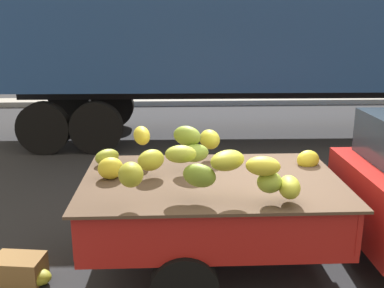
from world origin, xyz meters
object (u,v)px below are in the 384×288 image
pickup_truck (383,194)px  produce_crate (19,269)px  semi_trailer (261,26)px  fallen_banana_bunch_near_tailgate (38,277)px

pickup_truck → produce_crate: (-3.94, -0.11, -0.75)m
pickup_truck → semi_trailer: bearing=93.1°
pickup_truck → produce_crate: size_ratio=9.30×
pickup_truck → fallen_banana_bunch_near_tailgate: size_ratio=15.91×
semi_trailer → fallen_banana_bunch_near_tailgate: (-3.44, -6.05, -2.46)m
semi_trailer → fallen_banana_bunch_near_tailgate: bearing=-118.8°
semi_trailer → pickup_truck: bearing=-86.3°
semi_trailer → produce_crate: (-3.65, -5.98, -2.40)m
fallen_banana_bunch_near_tailgate → semi_trailer: bearing=60.4°
pickup_truck → semi_trailer: 6.11m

